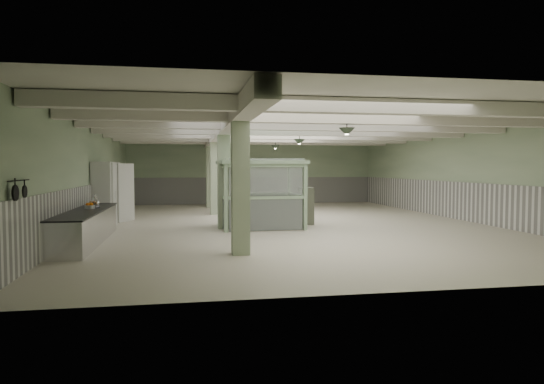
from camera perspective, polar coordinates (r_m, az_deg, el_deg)
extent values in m
plane|color=beige|center=(18.08, 2.04, -3.72)|extent=(20.00, 20.00, 0.00)
cube|color=white|center=(18.02, 2.06, 7.73)|extent=(14.00, 20.00, 0.02)
cube|color=#AFC49C|center=(27.81, -2.33, 2.35)|extent=(14.00, 0.02, 3.60)
cube|color=#AFC49C|center=(8.46, 16.56, 0.75)|extent=(14.00, 0.02, 3.60)
cube|color=#AFC49C|center=(17.84, -20.52, 1.80)|extent=(0.02, 20.00, 3.60)
cube|color=#AFC49C|center=(20.61, 21.45, 1.92)|extent=(0.02, 20.00, 3.60)
cube|color=white|center=(17.88, -20.38, -1.56)|extent=(0.05, 19.90, 1.50)
cube|color=white|center=(20.64, 21.33, -0.99)|extent=(0.05, 19.90, 1.50)
cube|color=white|center=(27.82, -2.31, 0.19)|extent=(13.90, 0.05, 1.50)
cube|color=silver|center=(17.64, -5.97, 7.10)|extent=(0.45, 19.90, 0.40)
cube|color=silver|center=(10.82, 10.63, 9.88)|extent=(13.90, 0.35, 0.32)
cube|color=silver|center=(13.18, 6.72, 8.67)|extent=(13.90, 0.35, 0.32)
cube|color=silver|center=(15.57, 4.02, 7.80)|extent=(13.90, 0.35, 0.32)
cube|color=silver|center=(18.00, 2.06, 7.16)|extent=(13.90, 0.35, 0.32)
cube|color=silver|center=(20.45, 0.56, 6.66)|extent=(13.90, 0.35, 0.32)
cube|color=silver|center=(22.90, -0.61, 6.27)|extent=(13.90, 0.35, 0.32)
cube|color=silver|center=(25.37, -1.56, 5.95)|extent=(13.90, 0.35, 0.32)
cube|color=#AABD98|center=(11.62, -3.74, 1.45)|extent=(0.42, 0.42, 3.60)
cube|color=#AABD98|center=(16.60, -5.68, 1.90)|extent=(0.42, 0.42, 3.60)
cube|color=#AABD98|center=(21.59, -6.73, 2.15)|extent=(0.42, 0.42, 3.60)
cube|color=#AABD98|center=(25.58, -7.27, 2.27)|extent=(0.42, 0.42, 3.60)
cylinder|color=black|center=(10.43, -27.63, 1.21)|extent=(0.02, 1.20, 0.02)
cone|color=#2F3D2E|center=(13.30, 8.79, 7.00)|extent=(0.44, 0.44, 0.22)
cone|color=#2F3D2E|center=(18.58, 3.24, 5.88)|extent=(0.44, 0.44, 0.22)
cone|color=#2F3D2E|center=(23.46, 0.39, 5.29)|extent=(0.44, 0.44, 0.22)
cube|color=silver|center=(14.41, -21.11, -3.87)|extent=(0.92, 5.45, 0.88)
cube|color=black|center=(14.36, -21.14, -2.09)|extent=(0.96, 5.49, 0.04)
cylinder|color=#B2B2B7|center=(14.83, -20.64, -1.69)|extent=(0.31, 0.31, 0.10)
cylinder|color=black|center=(10.07, -27.97, -0.10)|extent=(0.04, 0.30, 0.30)
cylinder|color=black|center=(10.57, -27.09, 0.05)|extent=(0.03, 0.24, 0.24)
cube|color=silver|center=(18.79, -18.89, 0.01)|extent=(0.65, 2.59, 2.37)
cube|color=silver|center=(18.15, -18.07, -0.08)|extent=(0.06, 0.97, 2.27)
cube|color=silver|center=(19.42, -17.19, 0.13)|extent=(0.53, 0.88, 2.27)
cube|color=silver|center=(18.14, -17.94, -0.07)|extent=(0.02, 0.05, 0.30)
cube|color=silver|center=(19.32, -17.47, 0.11)|extent=(0.02, 0.05, 0.30)
cube|color=#94B38F|center=(15.61, -5.45, -0.74)|extent=(0.12, 0.12, 2.20)
cube|color=#94B38F|center=(17.79, -6.20, -0.28)|extent=(0.12, 0.12, 2.20)
cube|color=#94B38F|center=(16.10, 3.93, -0.62)|extent=(0.12, 0.12, 2.20)
cube|color=#94B38F|center=(18.23, 2.09, -0.19)|extent=(0.12, 0.12, 2.20)
cube|color=#94B38F|center=(16.85, -1.39, 3.50)|extent=(2.95, 2.52, 0.12)
cube|color=silver|center=(15.85, -0.68, -2.66)|extent=(2.44, 0.12, 1.05)
cube|color=silver|center=(15.77, -0.69, 1.79)|extent=(2.44, 0.12, 1.22)
cube|color=silver|center=(18.00, -2.00, -1.98)|extent=(2.44, 0.12, 1.05)
cube|color=silver|center=(17.94, -2.01, 1.93)|extent=(2.44, 0.12, 1.22)
cube|color=silver|center=(16.74, -5.84, -2.37)|extent=(0.11, 2.00, 1.05)
cube|color=silver|center=(16.67, -5.86, 1.84)|extent=(0.11, 2.00, 1.22)
cube|color=silver|center=(17.20, 2.95, -2.22)|extent=(0.11, 2.00, 1.05)
cube|color=silver|center=(17.14, 2.96, 1.88)|extent=(0.11, 2.00, 1.22)
cube|color=#5A5F4F|center=(17.82, 4.04, -1.64)|extent=(0.46, 0.64, 1.35)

